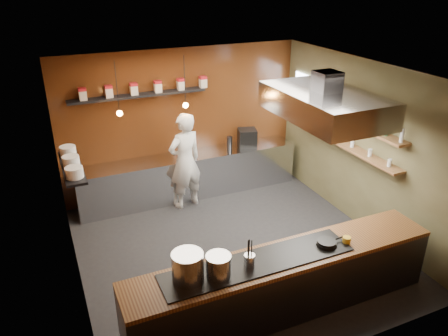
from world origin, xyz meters
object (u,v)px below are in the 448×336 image
stockpot_small (218,266)px  espresso_machine (247,138)px  chef (185,161)px  stockpot_large (188,267)px  extractor_hood (325,104)px

stockpot_small → espresso_machine: (2.29, 3.81, -0.00)m
espresso_machine → chef: chef is taller
stockpot_large → chef: 3.52m
extractor_hood → stockpot_large: size_ratio=5.17×
extractor_hood → stockpot_large: extractor_hood is taller
stockpot_small → extractor_hood: bearing=28.7°
stockpot_small → chef: bearing=77.6°
stockpot_large → chef: (1.12, 3.34, -0.16)m
stockpot_large → espresso_machine: stockpot_large is taller
stockpot_large → stockpot_small: (0.36, -0.08, -0.04)m
extractor_hood → stockpot_small: (-2.29, -1.25, -1.42)m
stockpot_large → espresso_machine: 4.58m
extractor_hood → stockpot_large: (-2.65, -1.17, -1.38)m
stockpot_small → espresso_machine: espresso_machine is taller
stockpot_large → espresso_machine: bearing=54.5°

